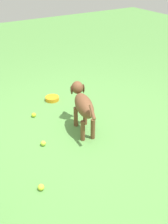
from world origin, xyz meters
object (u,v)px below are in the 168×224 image
tennis_ball_2 (43,143)px  water_bowl (52,99)px  tennis_ball_0 (34,115)px  tennis_ball_1 (41,187)px  dog (83,104)px

tennis_ball_2 → water_bowl: size_ratio=0.30×
tennis_ball_0 → tennis_ball_1: (1.33, -0.47, 0.00)m
dog → tennis_ball_2: dog is taller
dog → tennis_ball_0: size_ratio=12.85×
tennis_ball_0 → water_bowl: 0.55m
water_bowl → tennis_ball_0: bearing=-54.6°
dog → tennis_ball_2: bearing=109.0°
dog → water_bowl: bearing=14.7°
dog → tennis_ball_0: bearing=49.5°
tennis_ball_0 → tennis_ball_2: 0.70m
tennis_ball_1 → tennis_ball_2: same height
dog → tennis_ball_2: size_ratio=12.85×
tennis_ball_1 → tennis_ball_0: bearing=160.4°
tennis_ball_2 → tennis_ball_1: bearing=-26.0°
tennis_ball_1 → dog: bearing=126.8°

